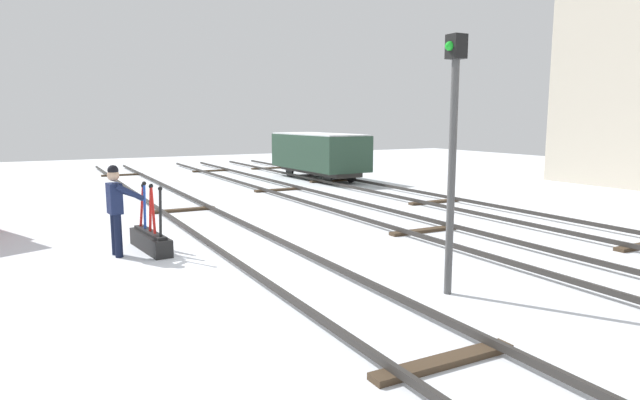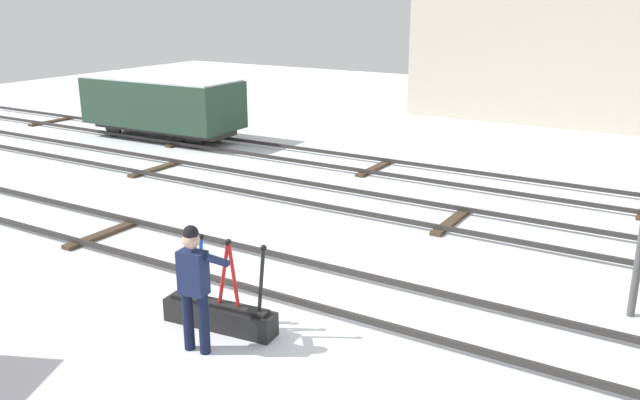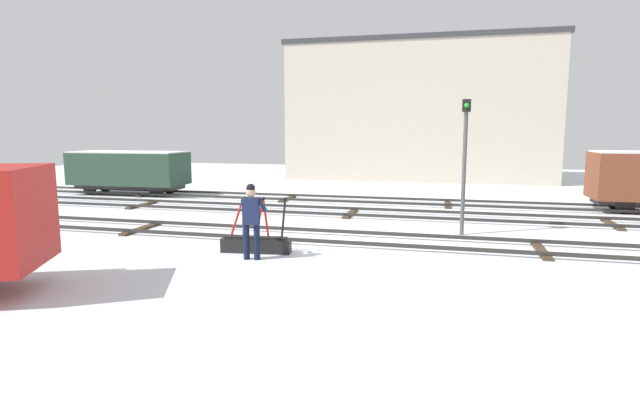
% 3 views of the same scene
% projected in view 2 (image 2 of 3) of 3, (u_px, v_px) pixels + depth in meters
% --- Properties ---
extents(ground_plane, '(60.00, 60.00, 0.00)m').
position_uv_depth(ground_plane, '(354.00, 300.00, 10.79)').
color(ground_plane, silver).
extents(track_main_line, '(44.00, 1.94, 0.18)m').
position_uv_depth(track_main_line, '(354.00, 294.00, 10.75)').
color(track_main_line, '#2D2B28').
rests_on(track_main_line, ground_plane).
extents(track_siding_near, '(44.00, 1.94, 0.18)m').
position_uv_depth(track_siding_near, '(452.00, 219.00, 14.40)').
color(track_siding_near, '#2D2B28').
rests_on(track_siding_near, ground_plane).
extents(track_siding_far, '(44.00, 1.94, 0.18)m').
position_uv_depth(track_siding_far, '(497.00, 184.00, 17.07)').
color(track_siding_far, '#2D2B28').
rests_on(track_siding_far, ground_plane).
extents(switch_lever_frame, '(1.83, 0.56, 1.45)m').
position_uv_depth(switch_lever_frame, '(220.00, 312.00, 9.83)').
color(switch_lever_frame, black).
rests_on(switch_lever_frame, ground_plane).
extents(rail_worker, '(0.59, 0.70, 1.86)m').
position_uv_depth(rail_worker, '(195.00, 280.00, 8.98)').
color(rail_worker, '#111831').
rests_on(rail_worker, ground_plane).
extents(freight_car_near_switch, '(5.59, 2.31, 2.10)m').
position_uv_depth(freight_car_near_switch, '(162.00, 103.00, 22.50)').
color(freight_car_near_switch, '#2D2B28').
rests_on(freight_car_near_switch, ground_plane).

